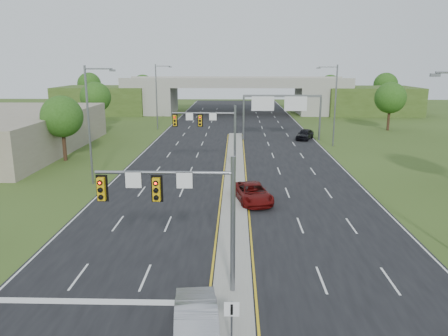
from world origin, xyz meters
The scene contains 23 objects.
ground centered at (0.00, 0.00, 0.00)m, with size 240.00×240.00×0.00m, color #374D1B.
road centered at (0.00, 35.00, 0.01)m, with size 24.00×160.00×0.02m, color black.
median centered at (0.00, 23.00, 0.10)m, with size 2.00×54.00×0.16m, color gray.
lane_markings centered at (-0.60, 28.91, 0.02)m, with size 23.72×160.00×0.01m.
signal_mast_near centered at (-2.26, -0.07, 4.73)m, with size 6.62×0.60×7.00m.
signal_mast_far centered at (-2.26, 24.93, 4.73)m, with size 6.62×0.60×7.00m.
keep_right_sign centered at (0.00, -4.53, 1.52)m, with size 0.60×0.13×2.20m.
sign_gantry centered at (6.68, 44.92, 5.24)m, with size 11.58×0.44×6.67m.
overpass centered at (0.00, 80.00, 3.55)m, with size 80.00×14.00×8.10m.
lightpole_l_mid centered at (-13.30, 20.00, 6.10)m, with size 2.85×0.25×11.00m.
lightpole_l_far centered at (-13.30, 55.00, 6.10)m, with size 2.85×0.25×11.00m.
lightpole_r_far centered at (13.30, 40.00, 6.10)m, with size 2.85×0.25×11.00m.
tree_l_near centered at (-20.00, 30.00, 5.18)m, with size 4.80×4.80×7.60m.
tree_l_mid centered at (-24.00, 55.00, 5.51)m, with size 5.20×5.20×8.12m.
tree_r_mid centered at (26.00, 55.00, 5.51)m, with size 5.20×5.20×8.12m.
tree_back_a centered at (-38.00, 94.00, 5.84)m, with size 6.00×6.00×8.85m.
tree_back_b centered at (-24.00, 94.00, 5.51)m, with size 5.60×5.60×8.32m.
tree_back_c centered at (24.00, 94.00, 5.51)m, with size 5.60×5.60×8.32m.
tree_back_d centered at (38.00, 94.00, 5.84)m, with size 6.00×6.00×8.85m.
commercial_building centered at (-30.00, 35.00, 2.50)m, with size 18.00×30.00×5.00m, color gray.
car_silver centered at (-1.50, -3.48, 0.85)m, with size 1.76×5.04×1.66m, color #9D9EA4.
car_far_a centered at (1.50, 14.78, 0.78)m, with size 2.53×5.49×1.53m, color #570908.
car_far_c centered at (10.44, 45.37, 0.80)m, with size 1.84×4.59×1.56m, color black.
Camera 1 is at (0.13, -19.71, 11.19)m, focal length 35.00 mm.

